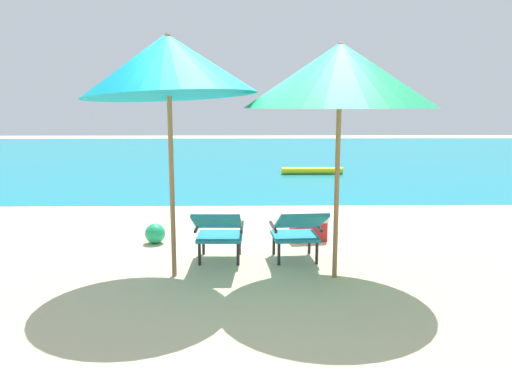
{
  "coord_description": "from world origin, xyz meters",
  "views": [
    {
      "loc": [
        -0.1,
        -5.45,
        1.82
      ],
      "look_at": [
        0.0,
        0.64,
        0.75
      ],
      "focal_mm": 35.41,
      "sensor_mm": 36.0,
      "label": 1
    }
  ],
  "objects_px": {
    "lounge_chair_left": "(219,230)",
    "lounge_chair_right": "(298,229)",
    "beach_umbrella_left": "(168,65)",
    "beach_ball": "(155,233)",
    "cooler_box": "(308,228)",
    "swim_buoy": "(312,171)",
    "beach_umbrella_right": "(340,76)"
  },
  "relations": [
    {
      "from": "cooler_box",
      "to": "beach_umbrella_right",
      "type": "bearing_deg",
      "value": -85.96
    },
    {
      "from": "beach_ball",
      "to": "beach_umbrella_left",
      "type": "bearing_deg",
      "value": -71.31
    },
    {
      "from": "beach_umbrella_right",
      "to": "cooler_box",
      "type": "xyz_separation_m",
      "value": [
        -0.11,
        1.49,
        -1.93
      ]
    },
    {
      "from": "swim_buoy",
      "to": "cooler_box",
      "type": "distance_m",
      "value": 6.48
    },
    {
      "from": "swim_buoy",
      "to": "lounge_chair_left",
      "type": "height_order",
      "value": "lounge_chair_left"
    },
    {
      "from": "swim_buoy",
      "to": "beach_umbrella_left",
      "type": "distance_m",
      "value": 8.48
    },
    {
      "from": "lounge_chair_right",
      "to": "beach_umbrella_right",
      "type": "relative_size",
      "value": 0.38
    },
    {
      "from": "lounge_chair_left",
      "to": "beach_umbrella_left",
      "type": "relative_size",
      "value": 0.35
    },
    {
      "from": "beach_ball",
      "to": "beach_umbrella_right",
      "type": "bearing_deg",
      "value": -32.34
    },
    {
      "from": "beach_umbrella_right",
      "to": "beach_ball",
      "type": "height_order",
      "value": "beach_umbrella_right"
    },
    {
      "from": "lounge_chair_left",
      "to": "beach_ball",
      "type": "relative_size",
      "value": 3.33
    },
    {
      "from": "swim_buoy",
      "to": "beach_umbrella_left",
      "type": "relative_size",
      "value": 0.62
    },
    {
      "from": "swim_buoy",
      "to": "beach_umbrella_right",
      "type": "height_order",
      "value": "beach_umbrella_right"
    },
    {
      "from": "lounge_chair_left",
      "to": "lounge_chair_right",
      "type": "distance_m",
      "value": 0.9
    },
    {
      "from": "lounge_chair_right",
      "to": "beach_umbrella_left",
      "type": "relative_size",
      "value": 0.36
    },
    {
      "from": "lounge_chair_left",
      "to": "beach_umbrella_left",
      "type": "bearing_deg",
      "value": -139.66
    },
    {
      "from": "beach_umbrella_right",
      "to": "beach_ball",
      "type": "bearing_deg",
      "value": 147.66
    },
    {
      "from": "lounge_chair_left",
      "to": "beach_umbrella_left",
      "type": "xyz_separation_m",
      "value": [
        -0.46,
        -0.39,
        1.79
      ]
    },
    {
      "from": "swim_buoy",
      "to": "lounge_chair_left",
      "type": "relative_size",
      "value": 1.81
    },
    {
      "from": "beach_umbrella_left",
      "to": "cooler_box",
      "type": "distance_m",
      "value": 2.95
    },
    {
      "from": "lounge_chair_left",
      "to": "beach_umbrella_left",
      "type": "distance_m",
      "value": 1.89
    },
    {
      "from": "beach_ball",
      "to": "cooler_box",
      "type": "height_order",
      "value": "cooler_box"
    },
    {
      "from": "swim_buoy",
      "to": "lounge_chair_right",
      "type": "distance_m",
      "value": 7.53
    },
    {
      "from": "lounge_chair_left",
      "to": "lounge_chair_right",
      "type": "height_order",
      "value": "same"
    },
    {
      "from": "swim_buoy",
      "to": "cooler_box",
      "type": "xyz_separation_m",
      "value": [
        -0.87,
        -6.42,
        0.06
      ]
    },
    {
      "from": "lounge_chair_left",
      "to": "cooler_box",
      "type": "xyz_separation_m",
      "value": [
        1.15,
        1.03,
        -0.24
      ]
    },
    {
      "from": "lounge_chair_right",
      "to": "beach_umbrella_left",
      "type": "bearing_deg",
      "value": -163.66
    },
    {
      "from": "lounge_chair_right",
      "to": "lounge_chair_left",
      "type": "bearing_deg",
      "value": -179.38
    },
    {
      "from": "beach_umbrella_left",
      "to": "beach_ball",
      "type": "xyz_separation_m",
      "value": [
        -0.43,
        1.28,
        -2.06
      ]
    },
    {
      "from": "lounge_chair_right",
      "to": "cooler_box",
      "type": "relative_size",
      "value": 1.77
    },
    {
      "from": "beach_umbrella_left",
      "to": "beach_umbrella_right",
      "type": "xyz_separation_m",
      "value": [
        1.71,
        -0.07,
        -0.1
      ]
    },
    {
      "from": "swim_buoy",
      "to": "beach_umbrella_left",
      "type": "bearing_deg",
      "value": -107.48
    }
  ]
}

